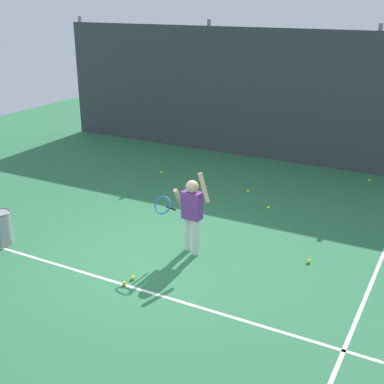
# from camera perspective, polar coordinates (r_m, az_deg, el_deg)

# --- Properties ---
(ground_plane) EXTENTS (20.00, 20.00, 0.00)m
(ground_plane) POSITION_cam_1_polar(r_m,az_deg,el_deg) (8.16, -4.04, -7.12)
(ground_plane) COLOR #2D7247
(court_line_baseline) EXTENTS (9.00, 0.05, 0.00)m
(court_line_baseline) POSITION_cam_1_polar(r_m,az_deg,el_deg) (7.50, -7.82, -9.96)
(court_line_baseline) COLOR white
(court_line_baseline) RESTS_ON ground
(court_line_sideline) EXTENTS (0.05, 9.00, 0.00)m
(court_line_sideline) POSITION_cam_1_polar(r_m,az_deg,el_deg) (8.07, 19.42, -8.71)
(court_line_sideline) COLOR white
(court_line_sideline) RESTS_ON ground
(back_fence_windscreen) EXTENTS (12.38, 0.08, 3.13)m
(back_fence_windscreen) POSITION_cam_1_polar(r_m,az_deg,el_deg) (12.66, 9.98, 10.25)
(back_fence_windscreen) COLOR #383D42
(back_fence_windscreen) RESTS_ON ground
(fence_post_0) EXTENTS (0.09, 0.09, 3.28)m
(fence_post_0) POSITION_cam_1_polar(r_m,az_deg,el_deg) (15.65, -11.82, 12.38)
(fence_post_0) COLOR slate
(fence_post_0) RESTS_ON ground
(fence_post_1) EXTENTS (0.09, 0.09, 3.28)m
(fence_post_1) POSITION_cam_1_polar(r_m,az_deg,el_deg) (13.46, 1.80, 11.49)
(fence_post_1) COLOR slate
(fence_post_1) RESTS_ON ground
(fence_post_2) EXTENTS (0.09, 0.09, 3.28)m
(fence_post_2) POSITION_cam_1_polar(r_m,az_deg,el_deg) (12.23, 19.15, 9.42)
(fence_post_2) COLOR slate
(fence_post_2) RESTS_ON ground
(tennis_player) EXTENTS (0.75, 0.57, 1.35)m
(tennis_player) POSITION_cam_1_polar(r_m,az_deg,el_deg) (7.97, -0.12, -1.99)
(tennis_player) COLOR silver
(tennis_player) RESTS_ON ground
(ball_hopper) EXTENTS (0.38, 0.38, 0.56)m
(ball_hopper) POSITION_cam_1_polar(r_m,az_deg,el_deg) (8.99, -20.37, -3.69)
(ball_hopper) COLOR gray
(ball_hopper) RESTS_ON ground
(tennis_ball_0) EXTENTS (0.07, 0.07, 0.07)m
(tennis_ball_0) POSITION_cam_1_polar(r_m,az_deg,el_deg) (7.44, -7.45, -9.94)
(tennis_ball_0) COLOR #CCE033
(tennis_ball_0) RESTS_ON ground
(tennis_ball_1) EXTENTS (0.07, 0.07, 0.07)m
(tennis_ball_1) POSITION_cam_1_polar(r_m,az_deg,el_deg) (9.99, 8.39, -1.69)
(tennis_ball_1) COLOR #CCE033
(tennis_ball_1) RESTS_ON ground
(tennis_ball_2) EXTENTS (0.07, 0.07, 0.07)m
(tennis_ball_2) POSITION_cam_1_polar(r_m,az_deg,el_deg) (8.14, 12.71, -7.44)
(tennis_ball_2) COLOR #CCE033
(tennis_ball_2) RESTS_ON ground
(tennis_ball_3) EXTENTS (0.07, 0.07, 0.07)m
(tennis_ball_3) POSITION_cam_1_polar(r_m,az_deg,el_deg) (10.76, 6.17, 0.09)
(tennis_ball_3) COLOR #CCE033
(tennis_ball_3) RESTS_ON ground
(tennis_ball_4) EXTENTS (0.07, 0.07, 0.07)m
(tennis_ball_4) POSITION_cam_1_polar(r_m,az_deg,el_deg) (11.98, 18.91, 1.24)
(tennis_ball_4) COLOR #CCE033
(tennis_ball_4) RESTS_ON ground
(tennis_ball_6) EXTENTS (0.07, 0.07, 0.07)m
(tennis_ball_6) POSITION_cam_1_polar(r_m,az_deg,el_deg) (11.86, -3.35, 2.17)
(tennis_ball_6) COLOR #CCE033
(tennis_ball_6) RESTS_ON ground
(tennis_ball_8) EXTENTS (0.07, 0.07, 0.07)m
(tennis_ball_8) POSITION_cam_1_polar(r_m,az_deg,el_deg) (7.57, -6.54, -9.33)
(tennis_ball_8) COLOR #CCE033
(tennis_ball_8) RESTS_ON ground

